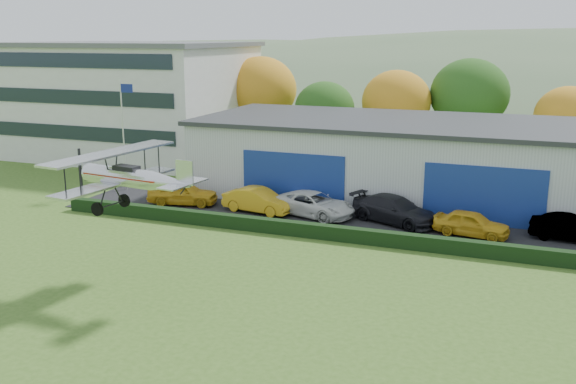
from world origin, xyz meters
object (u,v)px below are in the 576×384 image
(flagpole, at_px, (124,125))
(car_2, at_px, (314,204))
(office_block, at_px, (132,99))
(car_5, at_px, (571,228))
(car_3, at_px, (395,210))
(hangar, at_px, (492,163))
(car_4, at_px, (471,223))
(biplane, at_px, (128,175))
(car_1, at_px, (259,200))
(car_0, at_px, (183,193))

(flagpole, relative_size, car_2, 1.50)
(office_block, height_order, car_5, office_block)
(car_3, xyz_separation_m, car_5, (9.75, -0.01, -0.10))
(hangar, relative_size, flagpole, 5.08)
(flagpole, bearing_deg, car_4, -5.76)
(car_4, bearing_deg, biplane, 144.61)
(car_4, xyz_separation_m, biplane, (-13.27, -13.28, 4.44))
(biplane, bearing_deg, car_1, 96.72)
(car_0, xyz_separation_m, car_4, (18.61, -0.25, -0.07))
(flagpole, relative_size, biplane, 1.11)
(hangar, relative_size, office_block, 1.97)
(car_5, bearing_deg, car_3, 95.45)
(office_block, xyz_separation_m, car_0, (14.00, -15.22, -4.38))
(hangar, relative_size, car_3, 7.35)
(car_5, relative_size, biplane, 0.60)
(car_0, height_order, car_4, car_0)
(hangar, distance_m, car_1, 15.91)
(car_2, height_order, biplane, biplane)
(office_block, height_order, car_1, office_block)
(car_0, xyz_separation_m, car_1, (5.47, 0.05, -0.02))
(hangar, height_order, car_3, hangar)
(hangar, distance_m, biplane, 25.79)
(office_block, distance_m, car_2, 27.71)
(car_4, bearing_deg, car_3, 86.92)
(office_block, height_order, car_3, office_block)
(flagpole, xyz_separation_m, biplane, (11.23, -15.75, 0.42))
(flagpole, height_order, biplane, flagpole)
(hangar, height_order, office_block, office_block)
(office_block, bearing_deg, car_4, -25.38)
(car_2, bearing_deg, flagpole, 100.06)
(car_1, distance_m, car_2, 3.59)
(flagpole, relative_size, car_0, 1.73)
(car_1, xyz_separation_m, car_2, (3.57, 0.42, -0.03))
(office_block, bearing_deg, car_0, -47.40)
(hangar, distance_m, car_3, 9.11)
(car_4, distance_m, car_5, 5.28)
(office_block, height_order, biplane, office_block)
(car_3, bearing_deg, flagpole, 109.01)
(car_0, relative_size, car_5, 1.08)
(office_block, relative_size, car_4, 4.93)
(car_2, height_order, car_4, car_2)
(hangar, height_order, car_5, hangar)
(car_2, bearing_deg, car_1, 113.44)
(office_block, bearing_deg, hangar, -12.01)
(office_block, relative_size, car_2, 3.85)
(car_3, bearing_deg, car_2, 116.71)
(car_2, distance_m, biplane, 15.13)
(hangar, xyz_separation_m, car_1, (-13.54, -8.15, -1.84))
(biplane, bearing_deg, car_4, 52.26)
(car_3, distance_m, car_4, 4.68)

